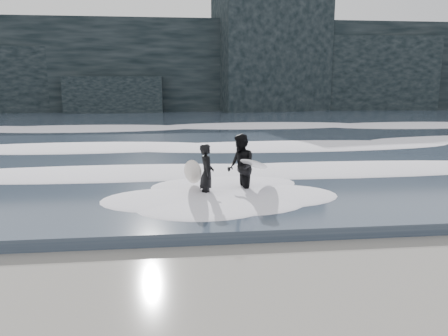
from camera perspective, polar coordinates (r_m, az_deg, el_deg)
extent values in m
plane|color=#86665B|center=(7.13, 9.97, -18.37)|extent=(120.00, 120.00, 0.00)
cube|color=#333F4F|center=(35.13, -3.51, 5.75)|extent=(90.00, 52.00, 0.30)
cube|color=black|center=(51.98, -4.62, 12.86)|extent=(70.00, 9.00, 10.00)
ellipsoid|color=white|center=(15.36, 0.54, -0.41)|extent=(60.00, 3.20, 0.20)
ellipsoid|color=white|center=(22.22, -1.69, 3.27)|extent=(60.00, 4.00, 0.24)
ellipsoid|color=white|center=(31.13, -3.11, 5.60)|extent=(60.00, 4.80, 0.30)
imported|color=black|center=(12.66, -2.26, -0.74)|extent=(0.44, 0.65, 1.75)
ellipsoid|color=silver|center=(12.68, -4.08, -0.59)|extent=(0.64, 1.68, 1.11)
imported|color=black|center=(13.05, 2.19, 0.13)|extent=(0.86, 1.05, 1.98)
ellipsoid|color=white|center=(13.11, 4.01, 0.49)|extent=(1.52, 2.32, 0.80)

